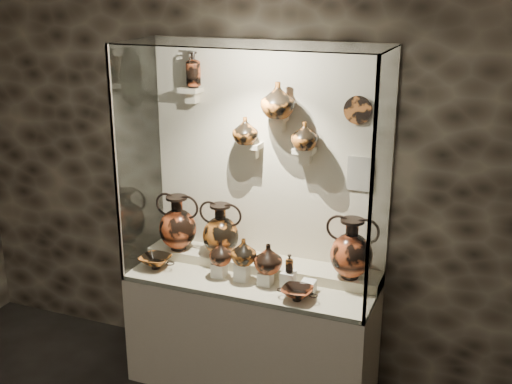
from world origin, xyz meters
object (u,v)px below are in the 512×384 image
jug_b (244,251)px  kylix_right (297,293)px  lekythos_tall (193,67)px  jug_a (221,253)px  ovoid_vase_b (278,100)px  jug_c (268,258)px  ovoid_vase_a (245,130)px  amphora_mid (221,230)px  lekythos_small (290,263)px  amphora_left (178,223)px  ovoid_vase_c (304,136)px  amphora_right (351,248)px  kylix_left (156,261)px

jug_b → kylix_right: size_ratio=0.70×
jug_b → lekythos_tall: (-0.49, 0.30, 1.15)m
jug_a → ovoid_vase_b: ovoid_vase_b is taller
jug_c → ovoid_vase_a: bearing=143.1°
amphora_mid → lekythos_small: 0.62m
amphora_mid → amphora_left: bearing=-158.9°
jug_b → ovoid_vase_a: (-0.10, 0.27, 0.76)m
lekythos_tall → kylix_right: bearing=-38.2°
amphora_mid → ovoid_vase_b: bearing=25.7°
ovoid_vase_a → ovoid_vase_c: size_ratio=1.00×
ovoid_vase_a → ovoid_vase_c: (0.42, -0.00, 0.00)m
jug_c → ovoid_vase_c: bearing=64.5°
amphora_right → jug_c: size_ratio=2.06×
amphora_right → ovoid_vase_c: ovoid_vase_c is taller
amphora_left → ovoid_vase_b: ovoid_vase_b is taller
lekythos_small → lekythos_tall: size_ratio=0.51×
amphora_right → lekythos_tall: 1.61m
kylix_left → lekythos_tall: lekythos_tall is taller
jug_b → kylix_right: jug_b is taller
kylix_left → amphora_mid: bearing=18.3°
amphora_right → lekythos_small: bearing=-166.0°
jug_a → jug_c: bearing=13.7°
ovoid_vase_b → ovoid_vase_c: size_ratio=1.27×
lekythos_tall → ovoid_vase_c: lekythos_tall is taller
kylix_right → ovoid_vase_b: size_ratio=1.10×
jug_a → jug_b: jug_b is taller
kylix_right → ovoid_vase_c: (-0.10, 0.38, 0.93)m
kylix_right → ovoid_vase_a: (-0.51, 0.38, 0.93)m
lekythos_tall → ovoid_vase_b: (0.63, -0.06, -0.17)m
kylix_right → kylix_left: bearing=-179.5°
amphora_mid → kylix_left: size_ratio=1.39×
jug_c → lekythos_tall: lekythos_tall is taller
jug_c → ovoid_vase_b: ovoid_vase_b is taller
jug_b → lekythos_small: jug_b is taller
jug_b → lekythos_tall: 1.29m
amphora_left → ovoid_vase_c: size_ratio=2.22×
amphora_left → ovoid_vase_a: size_ratio=2.23×
amphora_right → jug_b: (-0.68, -0.19, -0.06)m
ovoid_vase_a → kylix_left: bearing=-140.3°
kylix_right → amphora_right: bearing=54.2°
jug_b → ovoid_vase_c: size_ratio=0.99×
amphora_mid → kylix_right: size_ratio=1.51×
lekythos_small → ovoid_vase_b: ovoid_vase_b is taller
jug_a → lekythos_tall: (-0.32, 0.30, 1.19)m
ovoid_vase_b → ovoid_vase_a: bearing=171.4°
jug_a → kylix_left: (-0.49, -0.03, -0.13)m
amphora_left → lekythos_tall: lekythos_tall is taller
amphora_right → kylix_left: (-1.34, -0.22, -0.22)m
jug_b → lekythos_small: size_ratio=1.28×
ovoid_vase_a → amphora_mid: bearing=-146.1°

